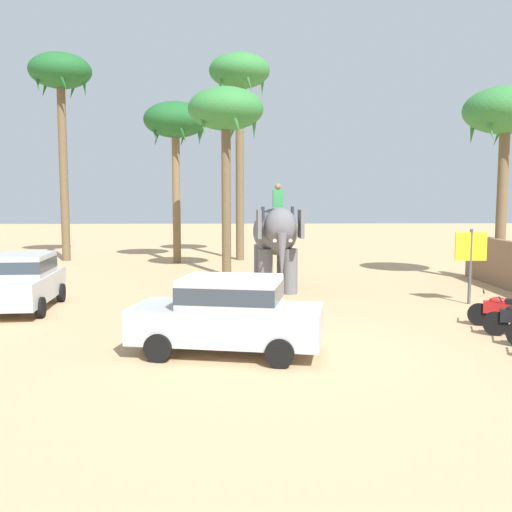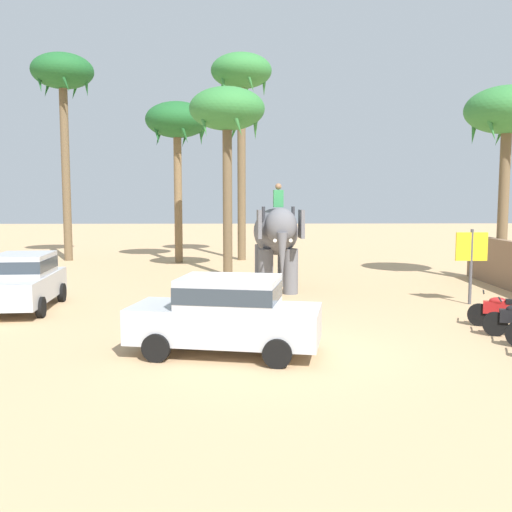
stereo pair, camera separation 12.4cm
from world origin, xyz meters
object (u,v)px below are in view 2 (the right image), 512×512
at_px(palm_tree_behind_elephant, 227,114).
at_px(palm_tree_far_back, 63,80).
at_px(elephant_with_mahout, 276,236).
at_px(car_sedan_foreground, 227,312).
at_px(signboard_yellow, 471,252).
at_px(palm_tree_leaning_seaward, 177,125).
at_px(motorcycle_end_of_row, 504,310).
at_px(palm_tree_left_of_road, 507,115).
at_px(car_parked_far_side, 23,279).
at_px(palm_tree_near_hut, 241,80).

relative_size(palm_tree_behind_elephant, palm_tree_far_back, 0.74).
height_order(elephant_with_mahout, palm_tree_far_back, palm_tree_far_back).
bearing_deg(car_sedan_foreground, signboard_yellow, 36.93).
distance_m(palm_tree_far_back, signboard_yellow, 22.49).
height_order(palm_tree_leaning_seaward, signboard_yellow, palm_tree_leaning_seaward).
bearing_deg(motorcycle_end_of_row, car_sedan_foreground, -161.56).
relative_size(elephant_with_mahout, palm_tree_far_back, 0.36).
xyz_separation_m(motorcycle_end_of_row, palm_tree_left_of_road, (3.24, 7.48, 6.04)).
bearing_deg(car_parked_far_side, palm_tree_left_of_road, 15.77).
distance_m(palm_tree_behind_elephant, palm_tree_leaning_seaward, 5.64).
distance_m(elephant_with_mahout, palm_tree_left_of_road, 10.06).
bearing_deg(palm_tree_leaning_seaward, palm_tree_left_of_road, -29.74).
xyz_separation_m(motorcycle_end_of_row, signboard_yellow, (0.41, 3.31, 1.22)).
distance_m(motorcycle_end_of_row, palm_tree_leaning_seaward, 19.40).
height_order(palm_tree_behind_elephant, palm_tree_near_hut, palm_tree_near_hut).
xyz_separation_m(palm_tree_behind_elephant, palm_tree_leaning_seaward, (-2.68, 4.96, 0.16)).
xyz_separation_m(elephant_with_mahout, palm_tree_leaning_seaward, (-4.55, 9.09, 5.06)).
bearing_deg(elephant_with_mahout, car_parked_far_side, -157.25).
distance_m(motorcycle_end_of_row, palm_tree_left_of_road, 10.15).
distance_m(car_parked_far_side, palm_tree_far_back, 16.24).
distance_m(palm_tree_left_of_road, palm_tree_far_back, 21.57).
height_order(car_sedan_foreground, car_parked_far_side, same).
bearing_deg(car_sedan_foreground, palm_tree_near_hut, 89.23).
xyz_separation_m(car_parked_far_side, palm_tree_near_hut, (6.59, 13.65, 8.58)).
bearing_deg(palm_tree_near_hut, motorcycle_end_of_row, -67.10).
relative_size(palm_tree_near_hut, palm_tree_far_back, 1.01).
bearing_deg(palm_tree_left_of_road, signboard_yellow, -124.17).
bearing_deg(palm_tree_near_hut, car_sedan_foreground, -90.77).
bearing_deg(motorcycle_end_of_row, palm_tree_left_of_road, 66.59).
height_order(palm_tree_left_of_road, palm_tree_far_back, palm_tree_far_back).
height_order(motorcycle_end_of_row, palm_tree_near_hut, palm_tree_near_hut).
bearing_deg(palm_tree_leaning_seaward, signboard_yellow, -48.18).
distance_m(palm_tree_behind_elephant, palm_tree_left_of_road, 11.09).
xyz_separation_m(palm_tree_left_of_road, palm_tree_far_back, (-19.46, 8.82, 2.94)).
xyz_separation_m(car_sedan_foreground, palm_tree_left_of_road, (10.42, 9.87, 5.58)).
xyz_separation_m(car_parked_far_side, palm_tree_far_back, (-2.70, 13.55, 8.52)).
height_order(palm_tree_left_of_road, signboard_yellow, palm_tree_left_of_road).
height_order(motorcycle_end_of_row, signboard_yellow, signboard_yellow).
height_order(car_parked_far_side, palm_tree_left_of_road, palm_tree_left_of_road).
bearing_deg(elephant_with_mahout, palm_tree_leaning_seaward, 116.60).
xyz_separation_m(elephant_with_mahout, palm_tree_near_hut, (-1.30, 10.34, 7.52)).
bearing_deg(palm_tree_far_back, palm_tree_left_of_road, -24.38).
bearing_deg(palm_tree_behind_elephant, motorcycle_end_of_row, -53.62).
distance_m(palm_tree_near_hut, palm_tree_left_of_road, 13.85).
height_order(palm_tree_near_hut, palm_tree_leaning_seaward, palm_tree_near_hut).
bearing_deg(signboard_yellow, palm_tree_left_of_road, 55.83).
xyz_separation_m(motorcycle_end_of_row, palm_tree_near_hut, (-6.93, 16.40, 9.05)).
xyz_separation_m(palm_tree_near_hut, palm_tree_leaning_seaward, (-3.26, -1.25, -2.46)).
bearing_deg(motorcycle_end_of_row, car_parked_far_side, 168.52).
bearing_deg(palm_tree_behind_elephant, signboard_yellow, -40.99).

